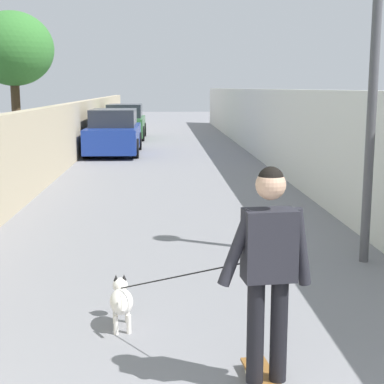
% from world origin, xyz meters
% --- Properties ---
extents(ground_plane, '(80.00, 80.00, 0.00)m').
position_xyz_m(ground_plane, '(14.00, 0.00, 0.00)').
color(ground_plane, gray).
extents(wall_left, '(48.00, 0.30, 1.80)m').
position_xyz_m(wall_left, '(12.00, 3.02, 0.90)').
color(wall_left, tan).
rests_on(wall_left, ground).
extents(fence_right, '(48.00, 0.30, 2.23)m').
position_xyz_m(fence_right, '(12.00, -3.02, 1.11)').
color(fence_right, silver).
rests_on(fence_right, ground).
extents(tree_left_mid, '(1.97, 1.97, 4.09)m').
position_xyz_m(tree_left_mid, '(13.00, 3.79, 3.17)').
color(tree_left_mid, '#473523').
rests_on(tree_left_mid, ground).
extents(lamp_post, '(0.36, 0.36, 4.01)m').
position_xyz_m(lamp_post, '(5.64, -2.47, 2.77)').
color(lamp_post, '#4C4C51').
rests_on(lamp_post, ground).
extents(skateboard, '(0.82, 0.29, 0.08)m').
position_xyz_m(skateboard, '(2.39, -0.59, 0.07)').
color(skateboard, brown).
rests_on(skateboard, ground).
extents(person_skateboarder, '(0.26, 0.72, 1.64)m').
position_xyz_m(person_skateboarder, '(2.39, -0.59, 1.04)').
color(person_skateboarder, black).
rests_on(person_skateboarder, skateboard).
extents(dog, '(1.57, 1.31, 1.06)m').
position_xyz_m(dog, '(3.65, 0.58, 0.27)').
color(dog, white).
rests_on(dog, ground).
extents(car_near, '(4.18, 1.80, 1.54)m').
position_xyz_m(car_near, '(18.53, 1.87, 0.72)').
color(car_near, navy).
rests_on(car_near, ground).
extents(car_far, '(4.04, 1.80, 1.54)m').
position_xyz_m(car_far, '(24.64, 1.87, 0.71)').
color(car_far, '#336B38').
rests_on(car_far, ground).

